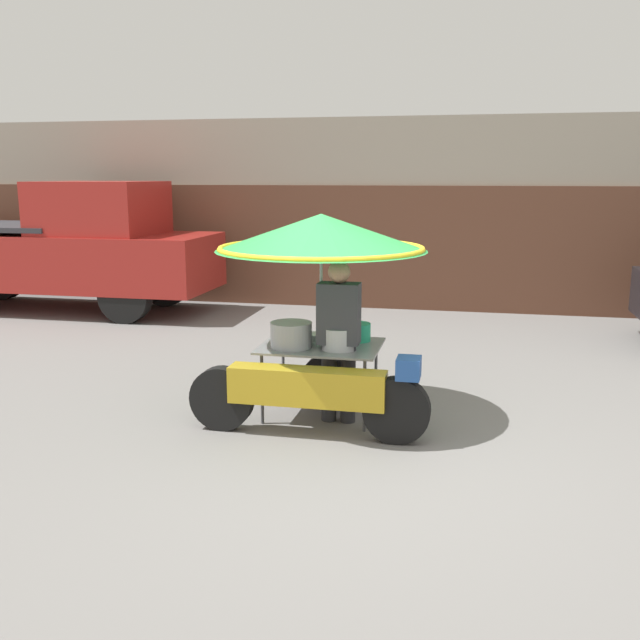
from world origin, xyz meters
The scene contains 5 objects.
ground_plane centered at (0.00, 0.00, 0.00)m, with size 36.00×36.00×0.00m, color slate.
shopfront_building centered at (0.00, 7.66, 1.60)m, with size 28.00×2.06×3.21m.
vendor_motorcycle_cart centered at (-0.58, 0.92, 1.49)m, with size 2.15×1.95×1.92m.
vendor_person centered at (-0.38, 0.84, 0.84)m, with size 0.38×0.22×1.51m.
pickup_truck centered at (-5.94, 5.32, 1.04)m, with size 5.40×1.76×2.16m.
Camera 1 is at (0.80, -5.40, 2.26)m, focal length 40.00 mm.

